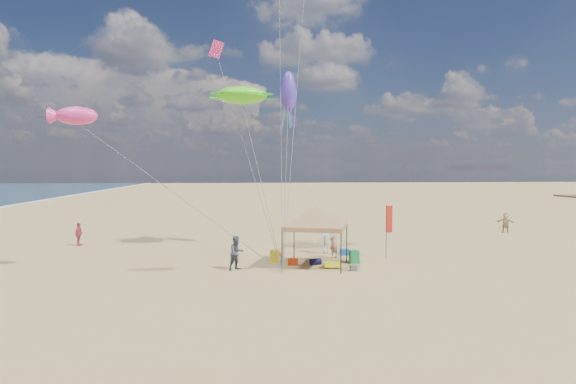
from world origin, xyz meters
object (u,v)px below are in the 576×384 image
(person_near_b, at_px, (237,253))
(person_far_c, at_px, (506,223))
(chair_green, at_px, (354,257))
(person_near_c, at_px, (326,238))
(feather_flag, at_px, (388,223))
(beach_cart, at_px, (332,264))
(chair_yellow, at_px, (275,256))
(cooler_red, at_px, (293,262))
(person_far_a, at_px, (79,234))
(person_near_a, at_px, (334,242))
(cooler_blue, at_px, (344,252))
(canopy_tent, at_px, (316,208))

(person_near_b, relative_size, person_far_c, 1.07)
(chair_green, xyz_separation_m, person_near_c, (-1.09, 3.03, 0.59))
(feather_flag, height_order, beach_cart, feather_flag)
(chair_yellow, bearing_deg, person_near_c, 36.27)
(cooler_red, bearing_deg, person_far_a, 151.00)
(chair_green, xyz_separation_m, person_near_a, (-0.89, 1.47, 0.59))
(cooler_blue, xyz_separation_m, beach_cart, (-1.43, -3.63, 0.01))
(person_far_a, bearing_deg, chair_green, -106.54)
(person_far_a, bearing_deg, person_far_c, -77.44)
(person_near_a, bearing_deg, cooler_blue, -177.05)
(chair_green, bearing_deg, person_far_a, 156.82)
(person_far_c, bearing_deg, chair_yellow, -117.91)
(person_near_b, bearing_deg, cooler_red, -19.23)
(person_near_b, height_order, person_near_c, person_near_c)
(canopy_tent, height_order, person_near_b, canopy_tent)
(feather_flag, height_order, person_far_c, feather_flag)
(cooler_red, bearing_deg, feather_flag, 13.82)
(chair_green, height_order, beach_cart, chair_green)
(chair_yellow, height_order, person_far_c, person_far_c)
(cooler_blue, relative_size, person_near_c, 0.29)
(canopy_tent, xyz_separation_m, person_near_a, (1.39, 2.14, -2.24))
(feather_flag, xyz_separation_m, person_near_a, (-3.21, 0.30, -1.18))
(beach_cart, distance_m, person_near_c, 4.39)
(chair_yellow, xyz_separation_m, person_near_c, (3.36, 2.47, 0.59))
(chair_green, height_order, person_near_b, person_near_b)
(person_near_a, bearing_deg, cooler_red, -10.08)
(person_near_a, height_order, person_far_c, person_near_a)
(canopy_tent, distance_m, cooler_blue, 4.80)
(beach_cart, xyz_separation_m, person_far_a, (-16.02, 8.77, 0.60))
(chair_yellow, distance_m, person_near_b, 2.80)
(feather_flag, relative_size, person_far_a, 1.99)
(cooler_blue, relative_size, person_far_a, 0.34)
(canopy_tent, distance_m, beach_cart, 3.14)
(person_near_b, bearing_deg, cooler_blue, -7.68)
(person_near_c, relative_size, person_far_a, 1.18)
(beach_cart, bearing_deg, person_near_a, 77.72)
(person_far_a, bearing_deg, cooler_red, -112.36)
(canopy_tent, xyz_separation_m, cooler_red, (-1.22, 0.40, -2.98))
(cooler_blue, bearing_deg, chair_green, -88.67)
(cooler_blue, bearing_deg, person_near_c, 146.91)
(chair_yellow, relative_size, person_near_c, 0.37)
(cooler_red, distance_m, chair_yellow, 1.27)
(beach_cart, bearing_deg, cooler_red, 153.47)
(chair_yellow, distance_m, beach_cart, 3.49)
(beach_cart, distance_m, person_near_b, 5.12)
(cooler_red, relative_size, cooler_blue, 1.00)
(canopy_tent, xyz_separation_m, chair_yellow, (-2.17, 1.23, -2.82))
(beach_cart, distance_m, person_near_a, 2.90)
(beach_cart, xyz_separation_m, person_near_c, (0.39, 4.30, 0.74))
(chair_green, xyz_separation_m, beach_cart, (-1.49, -1.27, -0.15))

